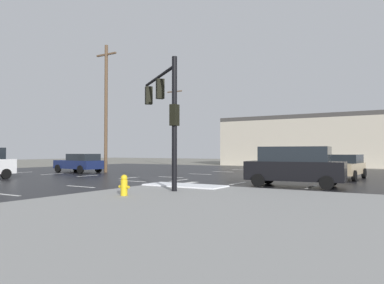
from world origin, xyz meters
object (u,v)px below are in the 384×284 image
(suv_black, at_px, (295,165))
(sedan_navy, at_px, (79,163))
(utility_pole_distant, at_px, (175,124))
(fire_hydrant, at_px, (124,185))
(sedan_tan, at_px, (345,166))
(utility_pole_far, at_px, (106,106))
(traffic_signal_mast, at_px, (165,105))

(suv_black, relative_size, sedan_navy, 1.07)
(utility_pole_distant, bearing_deg, fire_hydrant, -58.90)
(sedan_tan, bearing_deg, utility_pole_far, -78.60)
(sedan_tan, bearing_deg, fire_hydrant, -16.44)
(traffic_signal_mast, distance_m, utility_pole_far, 15.93)
(suv_black, xyz_separation_m, utility_pole_distant, (-21.48, 20.62, 4.30))
(fire_hydrant, distance_m, utility_pole_far, 18.84)
(traffic_signal_mast, distance_m, fire_hydrant, 4.66)
(traffic_signal_mast, xyz_separation_m, utility_pole_far, (-12.87, 9.23, 1.73))
(fire_hydrant, distance_m, sedan_tan, 15.97)
(sedan_navy, bearing_deg, fire_hydrant, 148.35)
(suv_black, height_order, sedan_tan, suv_black)
(sedan_tan, relative_size, utility_pole_distant, 0.45)
(sedan_navy, relative_size, sedan_tan, 1.01)
(sedan_tan, xyz_separation_m, utility_pole_distant, (-22.76, 13.77, 4.54))
(fire_hydrant, relative_size, sedan_tan, 0.17)
(sedan_tan, bearing_deg, sedan_navy, -75.49)
(fire_hydrant, bearing_deg, suv_black, 63.33)
(suv_black, distance_m, sedan_navy, 19.24)
(fire_hydrant, relative_size, suv_black, 0.16)
(suv_black, bearing_deg, sedan_navy, -13.45)
(traffic_signal_mast, bearing_deg, utility_pole_far, 1.93)
(fire_hydrant, distance_m, utility_pole_distant, 33.98)
(sedan_navy, bearing_deg, suv_black, 176.30)
(sedan_tan, bearing_deg, utility_pole_distant, -117.89)
(suv_black, height_order, utility_pole_distant, utility_pole_distant)
(utility_pole_far, bearing_deg, sedan_navy, -140.60)
(fire_hydrant, bearing_deg, sedan_navy, 143.60)
(sedan_navy, distance_m, utility_pole_distant, 18.53)
(utility_pole_far, bearing_deg, utility_pole_distant, 104.11)
(traffic_signal_mast, relative_size, suv_black, 1.15)
(sedan_navy, height_order, utility_pole_far, utility_pole_far)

